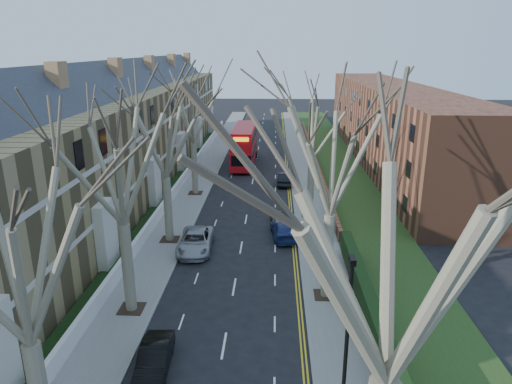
# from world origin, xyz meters

# --- Properties ---
(pavement_left) EXTENTS (3.00, 102.00, 0.12)m
(pavement_left) POSITION_xyz_m (-6.00, 39.00, 0.06)
(pavement_left) COLOR slate
(pavement_left) RESTS_ON ground
(pavement_right) EXTENTS (3.00, 102.00, 0.12)m
(pavement_right) POSITION_xyz_m (6.00, 39.00, 0.06)
(pavement_right) COLOR slate
(pavement_right) RESTS_ON ground
(terrace_left) EXTENTS (9.70, 78.00, 13.60)m
(terrace_left) POSITION_xyz_m (-13.65, 31.00, 5.53)
(terrace_left) COLOR olive
(terrace_left) RESTS_ON ground
(flats_right) EXTENTS (13.97, 54.00, 10.00)m
(flats_right) POSITION_xyz_m (17.46, 43.00, 4.98)
(flats_right) COLOR brown
(flats_right) RESTS_ON ground
(wall_hedge_right) EXTENTS (0.70, 24.00, 1.80)m
(wall_hedge_right) POSITION_xyz_m (7.70, 2.00, 1.12)
(wall_hedge_right) COLOR brown
(wall_hedge_right) RESTS_ON ground
(front_wall_left) EXTENTS (0.30, 78.00, 1.00)m
(front_wall_left) POSITION_xyz_m (-7.65, 31.00, 0.62)
(front_wall_left) COLOR white
(front_wall_left) RESTS_ON ground
(grass_verge_right) EXTENTS (6.00, 102.00, 0.06)m
(grass_verge_right) POSITION_xyz_m (10.50, 39.00, 0.15)
(grass_verge_right) COLOR #253D16
(grass_verge_right) RESTS_ON ground
(lamp_post) EXTENTS (0.18, 0.50, 8.11)m
(lamp_post) POSITION_xyz_m (5.00, -3.50, 4.57)
(lamp_post) COLOR black
(lamp_post) RESTS_ON ground
(tree_left_near) EXTENTS (9.80, 9.80, 13.73)m
(tree_left_near) POSITION_xyz_m (-5.70, -4.00, 8.93)
(tree_left_near) COLOR #706550
(tree_left_near) RESTS_ON ground
(tree_left_mid) EXTENTS (10.50, 10.50, 14.71)m
(tree_left_mid) POSITION_xyz_m (-5.70, 6.00, 9.56)
(tree_left_mid) COLOR #706550
(tree_left_mid) RESTS_ON ground
(tree_left_far) EXTENTS (10.15, 10.15, 14.22)m
(tree_left_far) POSITION_xyz_m (-5.70, 16.00, 9.24)
(tree_left_far) COLOR #706550
(tree_left_far) RESTS_ON ground
(tree_left_dist) EXTENTS (10.50, 10.50, 14.71)m
(tree_left_dist) POSITION_xyz_m (-5.70, 28.00, 9.56)
(tree_left_dist) COLOR #706550
(tree_left_dist) RESTS_ON ground
(tree_right_near) EXTENTS (10.85, 10.85, 15.20)m
(tree_right_near) POSITION_xyz_m (5.70, -6.00, 9.86)
(tree_right_near) COLOR #706550
(tree_right_near) RESTS_ON ground
(tree_right_mid) EXTENTS (10.50, 10.50, 14.71)m
(tree_right_mid) POSITION_xyz_m (5.70, 8.00, 9.56)
(tree_right_mid) COLOR #706550
(tree_right_mid) RESTS_ON ground
(tree_right_far) EXTENTS (10.15, 10.15, 14.22)m
(tree_right_far) POSITION_xyz_m (5.70, 22.00, 9.24)
(tree_right_far) COLOR #706550
(tree_right_far) RESTS_ON ground
(double_decker_bus) EXTENTS (3.03, 11.58, 4.81)m
(double_decker_bus) POSITION_xyz_m (-1.46, 40.88, 2.37)
(double_decker_bus) COLOR #B70D14
(double_decker_bus) RESTS_ON ground
(car_left_mid) EXTENTS (1.61, 4.01, 1.29)m
(car_left_mid) POSITION_xyz_m (-3.05, 0.99, 0.65)
(car_left_mid) COLOR black
(car_left_mid) RESTS_ON ground
(car_left_far) EXTENTS (2.60, 5.33, 1.46)m
(car_left_far) POSITION_xyz_m (-3.36, 14.37, 0.73)
(car_left_far) COLOR #98989D
(car_left_far) RESTS_ON ground
(car_right_near) EXTENTS (2.27, 4.59, 1.28)m
(car_right_near) POSITION_xyz_m (3.24, 17.06, 0.64)
(car_right_near) COLOR navy
(car_right_near) RESTS_ON ground
(car_right_mid) EXTENTS (1.97, 3.99, 1.31)m
(car_right_mid) POSITION_xyz_m (3.05, 19.78, 0.65)
(car_right_mid) COLOR gray
(car_right_mid) RESTS_ON ground
(car_right_far) EXTENTS (1.79, 4.29, 1.38)m
(car_right_far) POSITION_xyz_m (3.67, 31.86, 0.69)
(car_right_far) COLOR black
(car_right_far) RESTS_ON ground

